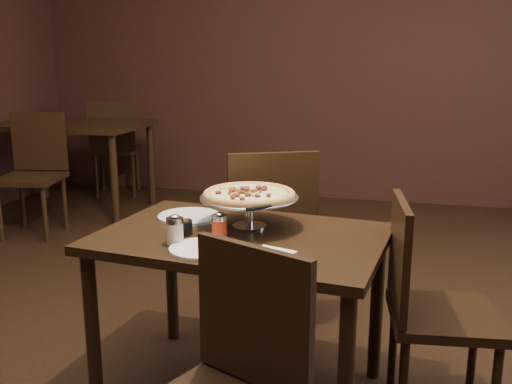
# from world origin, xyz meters

# --- Properties ---
(room) EXTENTS (6.04, 7.04, 2.84)m
(room) POSITION_xyz_m (0.06, 0.03, 1.40)
(room) COLOR black
(room) RESTS_ON ground
(dining_table) EXTENTS (1.21, 0.88, 0.71)m
(dining_table) POSITION_xyz_m (0.08, -0.03, 0.61)
(dining_table) COLOR black
(dining_table) RESTS_ON ground
(background_table) EXTENTS (1.31, 0.87, 0.82)m
(background_table) POSITION_xyz_m (-2.20, 2.46, 0.71)
(background_table) COLOR black
(background_table) RESTS_ON ground
(pizza_stand) EXTENTS (0.41, 0.41, 0.17)m
(pizza_stand) POSITION_xyz_m (0.09, 0.08, 0.84)
(pizza_stand) COLOR #B2B2B9
(pizza_stand) RESTS_ON dining_table
(parmesan_shaker) EXTENTS (0.07, 0.07, 0.12)m
(parmesan_shaker) POSITION_xyz_m (-0.13, -0.21, 0.76)
(parmesan_shaker) COLOR beige
(parmesan_shaker) RESTS_ON dining_table
(pepper_flake_shaker) EXTENTS (0.06, 0.06, 0.11)m
(pepper_flake_shaker) POSITION_xyz_m (0.02, -0.11, 0.76)
(pepper_flake_shaker) COLOR maroon
(pepper_flake_shaker) RESTS_ON dining_table
(packet_caddy) EXTENTS (0.09, 0.09, 0.07)m
(packet_caddy) POSITION_xyz_m (-0.15, -0.09, 0.74)
(packet_caddy) COLOR black
(packet_caddy) RESTS_ON dining_table
(napkin_stack) EXTENTS (0.18, 0.18, 0.02)m
(napkin_stack) POSITION_xyz_m (0.26, -0.27, 0.71)
(napkin_stack) COLOR silver
(napkin_stack) RESTS_ON dining_table
(plate_left) EXTENTS (0.27, 0.27, 0.01)m
(plate_left) POSITION_xyz_m (-0.20, 0.14, 0.71)
(plate_left) COLOR silver
(plate_left) RESTS_ON dining_table
(plate_near) EXTENTS (0.24, 0.24, 0.01)m
(plate_near) POSITION_xyz_m (-0.01, -0.25, 0.71)
(plate_near) COLOR silver
(plate_near) RESTS_ON dining_table
(serving_spatula) EXTENTS (0.14, 0.14, 0.02)m
(serving_spatula) POSITION_xyz_m (0.18, -0.11, 0.84)
(serving_spatula) COLOR #B2B2B9
(serving_spatula) RESTS_ON pizza_stand
(chair_far) EXTENTS (0.59, 0.59, 0.95)m
(chair_far) POSITION_xyz_m (0.05, 0.60, 0.52)
(chair_far) COLOR black
(chair_far) RESTS_ON ground
(chair_side) EXTENTS (0.45, 0.45, 0.87)m
(chair_side) POSITION_xyz_m (0.82, 0.01, 0.48)
(chair_side) COLOR black
(chair_side) RESTS_ON ground
(bg_chair_far) EXTENTS (0.58, 0.58, 0.97)m
(bg_chair_far) POSITION_xyz_m (-2.11, 3.06, 0.53)
(bg_chair_far) COLOR black
(bg_chair_far) RESTS_ON ground
(bg_chair_near) EXTENTS (0.51, 0.51, 0.96)m
(bg_chair_near) POSITION_xyz_m (-2.14, 1.78, 0.53)
(bg_chair_near) COLOR black
(bg_chair_near) RESTS_ON ground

